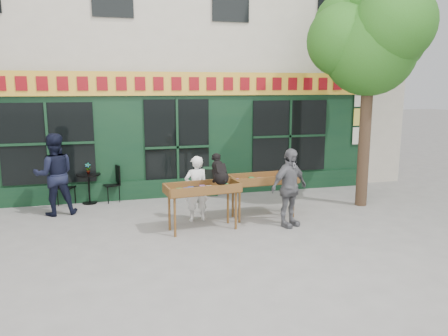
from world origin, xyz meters
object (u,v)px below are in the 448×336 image
(dog, at_px, (220,168))
(book_cart_right, at_px, (263,182))
(book_cart_center, at_px, (203,191))
(man_right, at_px, (289,188))
(woman, at_px, (196,189))
(man_left, at_px, (54,175))
(bistro_table, at_px, (89,182))

(dog, distance_m, book_cart_right, 1.38)
(book_cart_center, xyz_separation_m, man_right, (1.81, -0.23, 0.01))
(dog, height_order, book_cart_right, dog)
(woman, relative_size, man_right, 0.87)
(book_cart_center, relative_size, man_left, 0.83)
(book_cart_right, bearing_deg, man_left, 159.46)
(man_right, bearing_deg, woman, 131.04)
(bistro_table, bearing_deg, dog, -46.25)
(dog, bearing_deg, bistro_table, 127.27)
(book_cart_center, xyz_separation_m, man_left, (-3.05, 1.95, 0.12))
(man_left, bearing_deg, dog, 140.96)
(bistro_table, bearing_deg, woman, -42.05)
(man_right, bearing_deg, man_left, 132.71)
(dog, relative_size, man_left, 0.32)
(woman, distance_m, man_left, 3.32)
(man_left, bearing_deg, book_cart_center, 138.83)
(man_left, bearing_deg, man_right, 147.32)
(book_cart_center, bearing_deg, man_right, -13.63)
(dog, bearing_deg, man_left, 143.00)
(book_cart_right, distance_m, man_right, 0.81)
(woman, bearing_deg, book_cart_right, 168.71)
(woman, distance_m, man_right, 2.02)
(bistro_table, relative_size, man_left, 0.40)
(dog, xyz_separation_m, book_cart_right, (1.16, 0.57, -0.47))
(book_cart_right, height_order, bistro_table, book_cart_right)
(book_cart_right, height_order, man_left, man_left)
(book_cart_center, bearing_deg, bistro_table, 123.83)
(bistro_table, xyz_separation_m, man_left, (-0.70, -0.81, 0.40))
(book_cart_right, xyz_separation_m, bistro_table, (-3.86, 2.24, -0.28))
(bistro_table, bearing_deg, man_right, -35.76)
(dog, height_order, man_right, man_right)
(man_left, bearing_deg, book_cart_right, 154.06)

